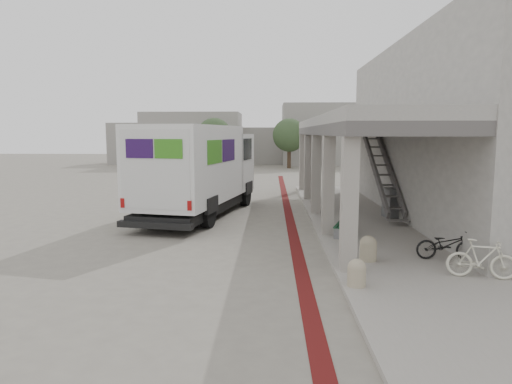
{
  "coord_description": "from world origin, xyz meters",
  "views": [
    {
      "loc": [
        0.24,
        -14.24,
        3.4
      ],
      "look_at": [
        -0.22,
        -0.34,
        1.6
      ],
      "focal_mm": 32.0,
      "sensor_mm": 36.0,
      "label": 1
    }
  ],
  "objects_px": {
    "fedex_truck": "(199,168)",
    "utility_cabinet": "(392,203)",
    "bench": "(343,226)",
    "bicycle_cream": "(482,259)",
    "bicycle_black": "(446,245)"
  },
  "relations": [
    {
      "from": "bench",
      "to": "bicycle_cream",
      "type": "xyz_separation_m",
      "value": [
        2.43,
        -4.43,
        0.17
      ]
    },
    {
      "from": "bicycle_black",
      "to": "bicycle_cream",
      "type": "distance_m",
      "value": 1.55
    },
    {
      "from": "utility_cabinet",
      "to": "bicycle_black",
      "type": "distance_m",
      "value": 6.1
    },
    {
      "from": "fedex_truck",
      "to": "utility_cabinet",
      "type": "bearing_deg",
      "value": 5.9
    },
    {
      "from": "bench",
      "to": "utility_cabinet",
      "type": "xyz_separation_m",
      "value": [
        2.39,
        3.2,
        0.29
      ]
    },
    {
      "from": "bicycle_cream",
      "to": "bench",
      "type": "bearing_deg",
      "value": 43.13
    },
    {
      "from": "bench",
      "to": "bicycle_cream",
      "type": "distance_m",
      "value": 5.06
    },
    {
      "from": "bench",
      "to": "bicycle_black",
      "type": "distance_m",
      "value": 3.65
    },
    {
      "from": "fedex_truck",
      "to": "bicycle_black",
      "type": "relative_size",
      "value": 5.92
    },
    {
      "from": "utility_cabinet",
      "to": "bicycle_black",
      "type": "bearing_deg",
      "value": -104.71
    },
    {
      "from": "utility_cabinet",
      "to": "bicycle_black",
      "type": "relative_size",
      "value": 0.75
    },
    {
      "from": "fedex_truck",
      "to": "bicycle_black",
      "type": "xyz_separation_m",
      "value": [
        7.54,
        -6.88,
        -1.45
      ]
    },
    {
      "from": "fedex_truck",
      "to": "utility_cabinet",
      "type": "relative_size",
      "value": 7.88
    },
    {
      "from": "utility_cabinet",
      "to": "bicycle_black",
      "type": "xyz_separation_m",
      "value": [
        -0.18,
        -6.09,
        -0.17
      ]
    },
    {
      "from": "utility_cabinet",
      "to": "bicycle_black",
      "type": "height_order",
      "value": "utility_cabinet"
    }
  ]
}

